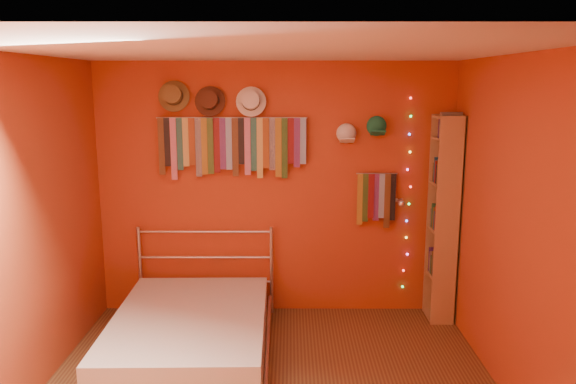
{
  "coord_description": "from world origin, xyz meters",
  "views": [
    {
      "loc": [
        0.15,
        -3.7,
        2.3
      ],
      "look_at": [
        0.13,
        0.9,
        1.4
      ],
      "focal_mm": 35.0,
      "sensor_mm": 36.0,
      "label": 1
    }
  ],
  "objects_px": {
    "tie_rack": "(231,144)",
    "bookshelf": "(447,218)",
    "bed": "(190,334)",
    "reading_lamp": "(401,203)"
  },
  "relations": [
    {
      "from": "bed",
      "to": "reading_lamp",
      "type": "bearing_deg",
      "value": 22.06
    },
    {
      "from": "reading_lamp",
      "to": "bed",
      "type": "relative_size",
      "value": 0.16
    },
    {
      "from": "reading_lamp",
      "to": "bookshelf",
      "type": "xyz_separation_m",
      "value": [
        0.45,
        0.01,
        -0.15
      ]
    },
    {
      "from": "bed",
      "to": "bookshelf",
      "type": "bearing_deg",
      "value": 18.12
    },
    {
      "from": "tie_rack",
      "to": "bed",
      "type": "xyz_separation_m",
      "value": [
        -0.28,
        -0.97,
        -1.5
      ]
    },
    {
      "from": "reading_lamp",
      "to": "tie_rack",
      "type": "bearing_deg",
      "value": 174.3
    },
    {
      "from": "tie_rack",
      "to": "bed",
      "type": "distance_m",
      "value": 1.81
    },
    {
      "from": "tie_rack",
      "to": "bookshelf",
      "type": "relative_size",
      "value": 0.72
    },
    {
      "from": "reading_lamp",
      "to": "bed",
      "type": "bearing_deg",
      "value": -156.88
    },
    {
      "from": "tie_rack",
      "to": "bookshelf",
      "type": "height_order",
      "value": "bookshelf"
    }
  ]
}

